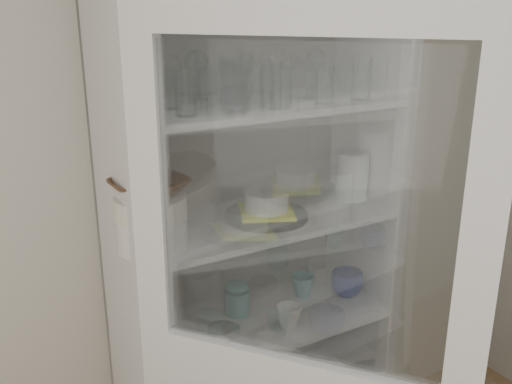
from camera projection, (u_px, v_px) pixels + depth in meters
wall_back at (178, 196)px, 2.07m from camera, size 3.60×0.02×2.60m
pantry_cabinet at (248, 290)px, 2.15m from camera, size 1.00×0.45×2.10m
tumbler_0 at (186, 94)px, 1.61m from camera, size 0.07×0.07×0.12m
tumbler_1 at (234, 88)px, 1.64m from camera, size 0.09×0.09×0.15m
tumbler_2 at (240, 90)px, 1.67m from camera, size 0.08×0.08×0.13m
tumbler_3 at (281, 87)px, 1.73m from camera, size 0.09×0.09×0.13m
tumbler_4 at (271, 86)px, 1.72m from camera, size 0.09×0.09×0.14m
tumbler_5 at (325, 84)px, 1.81m from camera, size 0.07×0.07×0.12m
tumbler_6 at (361, 79)px, 1.89m from camera, size 0.09×0.09×0.14m
tumbler_7 at (173, 88)px, 1.72m from camera, size 0.08×0.08×0.13m
tumbler_8 at (231, 82)px, 1.78m from camera, size 0.09×0.09×0.15m
tumbler_9 at (231, 80)px, 1.81m from camera, size 0.08×0.08×0.15m
tumbler_10 at (231, 83)px, 1.78m from camera, size 0.08×0.08×0.14m
tumbler_11 at (260, 81)px, 1.84m from camera, size 0.08×0.08×0.14m
goblet_0 at (148, 77)px, 1.78m from camera, size 0.08×0.08×0.17m
goblet_1 at (197, 73)px, 1.85m from camera, size 0.08×0.08×0.18m
goblet_2 at (243, 73)px, 1.91m from camera, size 0.08×0.08×0.17m
goblet_3 at (316, 68)px, 2.08m from camera, size 0.08×0.08×0.17m
plate_stack_front at (152, 232)px, 1.72m from camera, size 0.21×0.21×0.10m
plate_stack_back at (151, 214)px, 1.89m from camera, size 0.20×0.20×0.08m
cream_bowl at (151, 207)px, 1.69m from camera, size 0.24×0.24×0.07m
terracotta_bowl at (149, 187)px, 1.67m from camera, size 0.27×0.27×0.05m
glass_platter at (266, 215)px, 1.97m from camera, size 0.35×0.35×0.02m
yellow_trivet at (266, 211)px, 1.97m from camera, size 0.24×0.24×0.01m
white_ramekin at (266, 200)px, 1.96m from camera, size 0.20×0.20×0.07m
grey_bowl_stack at (352, 175)px, 2.15m from camera, size 0.12×0.12×0.18m
mug_blue at (347, 283)px, 2.26m from camera, size 0.15×0.15×0.10m
mug_teal at (303, 285)px, 2.26m from camera, size 0.12×0.12×0.09m
mug_white at (289, 317)px, 2.03m from camera, size 0.10×0.10×0.09m
teal_jar at (237, 300)px, 2.12m from camera, size 0.09×0.09×0.11m
measuring_cups at (222, 332)px, 1.98m from camera, size 0.10×0.10×0.04m
white_canister at (161, 326)px, 1.92m from camera, size 0.16×0.16×0.15m
tin_box at (316, 375)px, 2.38m from camera, size 0.24×0.19×0.06m
tumbler_12 at (315, 80)px, 1.90m from camera, size 0.07×0.07×0.13m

